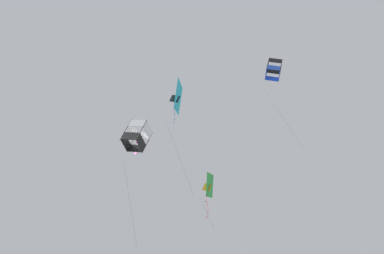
# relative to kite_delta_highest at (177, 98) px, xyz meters

# --- Properties ---
(kite_delta_highest) EXTENTS (3.31, 2.74, 10.47)m
(kite_delta_highest) POSITION_rel_kite_delta_highest_xyz_m (0.00, 0.00, 0.00)
(kite_delta_highest) COLOR #1EB2C6
(kite_box_near_left) EXTENTS (2.09, 2.01, 2.15)m
(kite_box_near_left) POSITION_rel_kite_delta_highest_xyz_m (-0.73, 3.50, -7.53)
(kite_box_near_left) COLOR white
(kite_box_low_drifter) EXTENTS (2.59, 2.25, 10.29)m
(kite_box_low_drifter) POSITION_rel_kite_delta_highest_xyz_m (-5.76, -6.62, 3.34)
(kite_box_low_drifter) COLOR black
(kite_fish_near_right) EXTENTS (2.25, 1.73, 9.19)m
(kite_fish_near_right) POSITION_rel_kite_delta_highest_xyz_m (3.64, 1.13, -3.69)
(kite_fish_near_right) COLOR blue
(kite_delta_mid_left) EXTENTS (2.47, 2.52, 5.22)m
(kite_delta_mid_left) POSITION_rel_kite_delta_highest_xyz_m (5.08, -7.45, -2.82)
(kite_delta_mid_left) COLOR green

